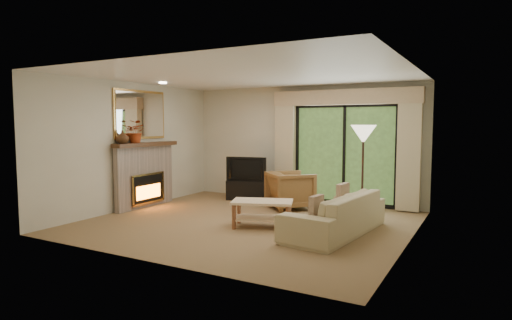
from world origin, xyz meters
The scene contains 22 objects.
floor centered at (0.00, 0.00, 0.00)m, with size 5.50×5.50×0.00m, color olive.
ceiling centered at (0.00, 0.00, 2.60)m, with size 5.50×5.50×0.00m, color silver.
wall_back centered at (0.00, 2.50, 1.30)m, with size 5.00×5.00×0.00m, color beige.
wall_front centered at (0.00, -2.50, 1.30)m, with size 5.00×5.00×0.00m, color beige.
wall_left centered at (-2.75, 0.00, 1.30)m, with size 5.00×5.00×0.00m, color beige.
wall_right centered at (2.75, 0.00, 1.30)m, with size 5.00×5.00×0.00m, color beige.
fireplace centered at (-2.63, 0.20, 0.69)m, with size 0.24×1.70×1.37m, color gray, non-canonical shape.
mirror centered at (-2.71, 0.20, 1.95)m, with size 0.07×1.45×1.02m, color tan, non-canonical shape.
sliding_door centered at (1.00, 2.45, 1.10)m, with size 2.26×0.10×2.16m, color black, non-canonical shape.
curtain_left centered at (-0.35, 2.34, 1.20)m, with size 0.45×0.18×2.35m, color tan.
curtain_right centered at (2.35, 2.34, 1.20)m, with size 0.45×0.18×2.35m, color tan.
cornice centered at (1.00, 2.36, 2.32)m, with size 3.20×0.24×0.32m, color tan.
media_console centered at (-1.13, 1.95, 0.23)m, with size 0.92×0.41×0.46m, color black.
tv centered at (-1.13, 1.95, 0.73)m, with size 0.95×0.12×0.55m, color black.
armchair centered at (0.15, 1.50, 0.39)m, with size 0.83×0.86×0.78m, color brown.
sofa centered at (1.61, 0.01, 0.33)m, with size 2.24×0.87×0.65m, color tan.
pillow_near centered at (1.53, -0.63, 0.54)m, with size 0.09×0.33×0.33m, color brown.
pillow_far centered at (1.53, 0.66, 0.55)m, with size 0.09×0.36×0.36m, color brown.
coffee_table centered at (0.39, -0.18, 0.23)m, with size 1.02×0.56×0.46m, color beige, non-canonical shape.
floor_lamp centered at (1.71, 1.28, 0.87)m, with size 0.47×0.47×1.74m, color beige, non-canonical shape.
vase centered at (-2.61, -0.42, 1.50)m, with size 0.26×0.26×0.27m, color #422714.
branches centered at (-2.61, -0.04, 1.60)m, with size 0.42×0.36×0.46m, color #993413.
Camera 1 is at (3.75, -6.53, 1.78)m, focal length 30.00 mm.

